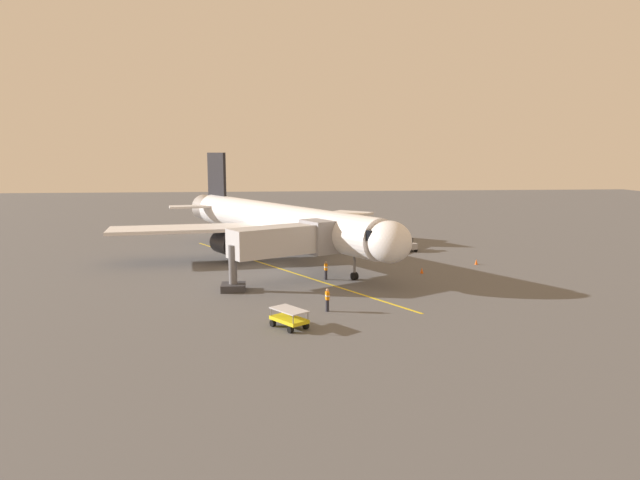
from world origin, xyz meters
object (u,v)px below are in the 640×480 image
object	(u,v)px
airplane	(277,222)
safety_cone_nose_left	(476,262)
baggage_cart_near_nose	(289,318)
tug_portside	(408,245)
ground_crew_marshaller	(327,300)
ground_crew_wing_walker	(326,270)
jet_bridge	(290,241)
safety_cone_nose_right	(422,270)
baggage_cart_starboard_side	(228,238)

from	to	relation	value
airplane	safety_cone_nose_left	size ratio (longest dim) A/B	66.77
baggage_cart_near_nose	tug_portside	xyz separation A→B (m)	(-15.30, -29.13, 0.05)
ground_crew_marshaller	ground_crew_wing_walker	world-z (taller)	same
airplane	jet_bridge	bearing A→B (deg)	94.04
safety_cone_nose_left	airplane	bearing A→B (deg)	-16.21
safety_cone_nose_left	jet_bridge	bearing A→B (deg)	18.31
airplane	ground_crew_marshaller	xyz separation A→B (m)	(-3.19, 22.32, -3.12)
safety_cone_nose_left	tug_portside	bearing A→B (deg)	-61.13
jet_bridge	ground_crew_marshaller	xyz separation A→B (m)	(-2.31, 9.86, -2.88)
ground_crew_marshaller	tug_portside	distance (m)	28.24
safety_cone_nose_left	safety_cone_nose_right	bearing A→B (deg)	29.11
baggage_cart_starboard_side	safety_cone_nose_right	bearing A→B (deg)	133.19
jet_bridge	baggage_cart_starboard_side	distance (m)	24.96
baggage_cart_near_nose	tug_portside	size ratio (longest dim) A/B	1.20
jet_bridge	tug_portside	xyz separation A→B (m)	(-14.66, -15.53, -3.06)
airplane	safety_cone_nose_right	world-z (taller)	airplane
jet_bridge	baggage_cart_near_nose	xyz separation A→B (m)	(0.64, 13.59, -3.11)
ground_crew_wing_walker	safety_cone_nose_left	distance (m)	17.29
jet_bridge	baggage_cart_near_nose	bearing A→B (deg)	87.29
airplane	safety_cone_nose_right	xyz separation A→B (m)	(-13.70, 9.76, -3.73)
ground_crew_marshaller	ground_crew_wing_walker	size ratio (longest dim) A/B	1.00
tug_portside	safety_cone_nose_left	world-z (taller)	tug_portside
jet_bridge	baggage_cart_starboard_side	bearing A→B (deg)	-73.68
airplane	ground_crew_marshaller	world-z (taller)	airplane
airplane	ground_crew_marshaller	size ratio (longest dim) A/B	21.48
ground_crew_wing_walker	tug_portside	xyz separation A→B (m)	(-11.34, -14.72, -0.18)
baggage_cart_near_nose	tug_portside	world-z (taller)	tug_portside
ground_crew_marshaller	baggage_cart_near_nose	size ratio (longest dim) A/B	0.58
tug_portside	safety_cone_nose_left	distance (m)	10.33
safety_cone_nose_right	jet_bridge	bearing A→B (deg)	11.89
airplane	safety_cone_nose_right	distance (m)	17.23
baggage_cart_near_nose	safety_cone_nose_left	size ratio (longest dim) A/B	5.32
ground_crew_wing_walker	safety_cone_nose_left	size ratio (longest dim) A/B	3.11
jet_bridge	baggage_cart_starboard_side	xyz separation A→B (m)	(6.96, -23.76, -3.11)
baggage_cart_starboard_side	airplane	bearing A→B (deg)	118.26
baggage_cart_near_nose	safety_cone_nose_right	bearing A→B (deg)	-129.57
airplane	ground_crew_marshaller	bearing A→B (deg)	98.13
jet_bridge	safety_cone_nose_right	xyz separation A→B (m)	(-12.82, -2.70, -3.49)
tug_portside	baggage_cart_starboard_side	world-z (taller)	tug_portside
ground_crew_wing_walker	baggage_cart_near_nose	xyz separation A→B (m)	(3.96, 14.41, -0.23)
ground_crew_marshaller	tug_portside	size ratio (longest dim) A/B	0.70
ground_crew_wing_walker	safety_cone_nose_left	world-z (taller)	ground_crew_wing_walker
airplane	tug_portside	xyz separation A→B (m)	(-15.54, -3.07, -3.30)
baggage_cart_near_nose	safety_cone_nose_left	xyz separation A→B (m)	(-20.28, -20.09, -0.38)
jet_bridge	airplane	bearing A→B (deg)	-85.96
airplane	ground_crew_wing_walker	size ratio (longest dim) A/B	21.48
tug_portside	baggage_cart_starboard_side	size ratio (longest dim) A/B	0.85
tug_portside	baggage_cart_starboard_side	xyz separation A→B (m)	(21.61, -8.23, -0.05)
ground_crew_wing_walker	baggage_cart_starboard_side	size ratio (longest dim) A/B	0.59
jet_bridge	safety_cone_nose_right	bearing A→B (deg)	-168.11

